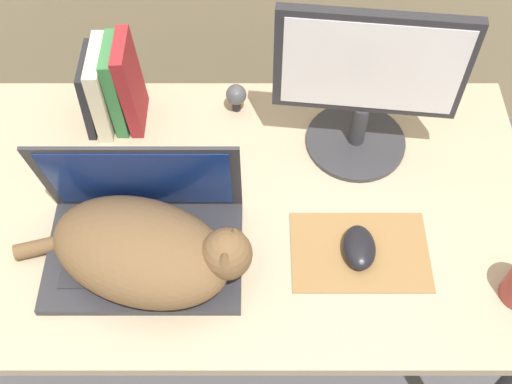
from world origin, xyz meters
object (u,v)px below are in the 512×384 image
Objects in this scene: external_monitor at (366,85)px; book_row at (111,87)px; computer_mouse at (358,247)px; webcam at (235,96)px; cat at (146,251)px; laptop at (143,233)px.

book_row is at bearing 172.01° from external_monitor.
external_monitor reaches higher than book_row.
external_monitor is 0.33m from computer_mouse.
webcam is (-0.25, 0.39, 0.02)m from computer_mouse.
cat is 6.53× the size of webcam.
cat is 0.45m from webcam.
webcam is (0.16, 0.42, -0.03)m from cat.
computer_mouse is at bearing -34.54° from book_row.
cat is 2.10× the size of book_row.
computer_mouse is at bearing -2.27° from laptop.
cat is at bearing -143.35° from external_monitor.
external_monitor is 0.32m from webcam.
cat is at bearing -110.72° from webcam.
computer_mouse is (0.43, -0.02, -0.03)m from laptop.
laptop is 0.81× the size of cat.
laptop is at bearing 177.73° from computer_mouse.
webcam is at bearing 158.91° from external_monitor.
cat reaches higher than computer_mouse.
book_row reaches higher than webcam.
laptop is at bearing -115.38° from webcam.
cat is 1.25× the size of external_monitor.
laptop is 0.36m from book_row.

